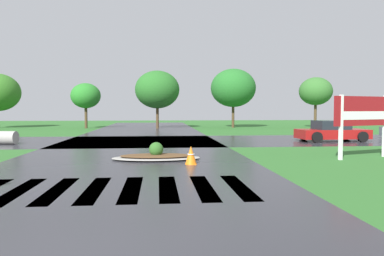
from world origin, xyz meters
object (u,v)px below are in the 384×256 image
(estate_billboard, at_px, (364,114))
(car_dark_suv, at_px, (332,132))
(traffic_cone, at_px, (191,155))
(median_island, at_px, (156,156))

(estate_billboard, height_order, car_dark_suv, estate_billboard)
(car_dark_suv, distance_m, traffic_cone, 12.97)
(estate_billboard, distance_m, car_dark_suv, 8.27)
(median_island, relative_size, traffic_cone, 5.20)
(median_island, bearing_deg, car_dark_suv, 34.62)
(car_dark_suv, bearing_deg, estate_billboard, -109.30)
(median_island, height_order, traffic_cone, median_island)
(median_island, bearing_deg, estate_billboard, -2.86)
(car_dark_suv, relative_size, traffic_cone, 6.42)
(median_island, xyz_separation_m, traffic_cone, (1.24, -1.45, 0.19))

